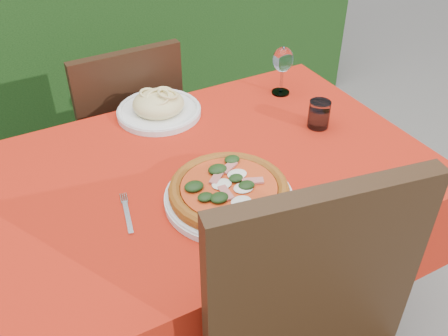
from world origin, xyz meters
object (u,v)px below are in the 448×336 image
wine_glass (283,61)px  pasta_plate (159,107)px  fork (128,217)px  water_glass (319,116)px  pizza_plate (229,192)px  chair_far (127,132)px

wine_glass → pasta_plate: bearing=170.9°
pasta_plate → fork: size_ratio=1.64×
water_glass → fork: 0.70m
water_glass → pizza_plate: bearing=-156.7°
pasta_plate → pizza_plate: bearing=-91.0°
fork → water_glass: bearing=21.8°
pasta_plate → wine_glass: wine_glass is taller
chair_far → wine_glass: bearing=140.9°
chair_far → pasta_plate: bearing=95.7°
chair_far → pizza_plate: bearing=91.0°
fork → chair_far: bearing=84.5°
pasta_plate → wine_glass: bearing=-9.1°
pasta_plate → water_glass: size_ratio=3.12×
pizza_plate → pasta_plate: 0.50m
chair_far → wine_glass: (0.47, -0.37, 0.35)m
pizza_plate → pasta_plate: (0.01, 0.50, -0.00)m
pasta_plate → wine_glass: (0.44, -0.07, 0.09)m
chair_far → fork: (-0.23, -0.74, 0.24)m
pizza_plate → wine_glass: wine_glass is taller
pizza_plate → wine_glass: bearing=43.7°
water_glass → pasta_plate: bearing=143.3°
water_glass → fork: size_ratio=0.53×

